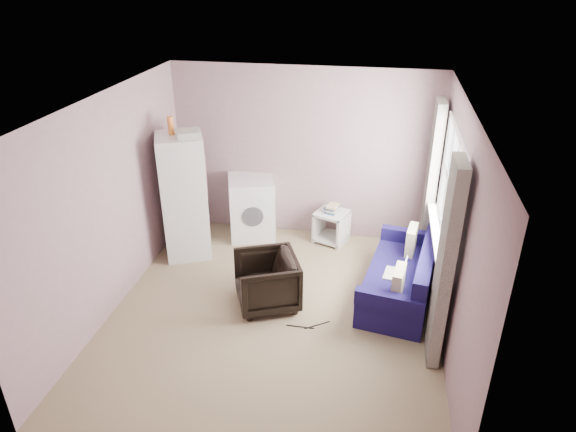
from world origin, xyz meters
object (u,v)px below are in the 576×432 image
side_table (332,224)px  sofa (404,278)px  fridge (184,196)px  washing_machine (252,206)px  armchair (267,279)px

side_table → sofa: size_ratio=0.33×
fridge → washing_machine: (0.75, 0.69, -0.40)m
armchair → side_table: (0.59, 1.70, -0.08)m
fridge → sofa: (2.98, -0.55, -0.61)m
washing_machine → side_table: 1.21m
fridge → side_table: (1.95, 0.71, -0.60)m
armchair → washing_machine: bearing=176.7°
washing_machine → sofa: (2.22, -1.23, -0.20)m
washing_machine → side_table: washing_machine is taller
fridge → side_table: 2.16m
washing_machine → sofa: 2.55m
armchair → sofa: (1.61, 0.45, -0.09)m
fridge → side_table: bearing=-3.4°
armchair → washing_machine: washing_machine is taller
side_table → washing_machine: bearing=-178.9°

